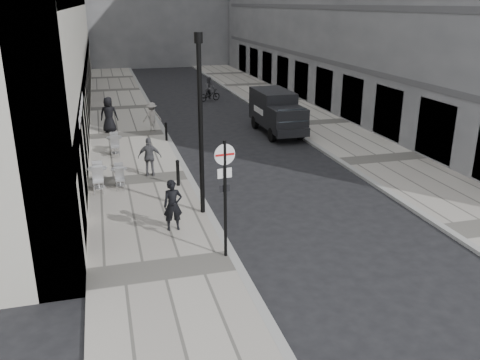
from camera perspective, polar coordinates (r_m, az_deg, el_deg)
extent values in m
plane|color=black|center=(12.16, 2.83, -15.23)|extent=(120.00, 120.00, 0.00)
cube|color=#A9A499|center=(28.36, -12.46, 4.94)|extent=(4.00, 60.00, 0.12)
cube|color=#A9A499|center=(30.84, 8.47, 6.33)|extent=(4.00, 60.00, 0.12)
imported|color=black|center=(15.92, -7.55, -2.83)|extent=(0.60, 0.41, 1.63)
cylinder|color=black|center=(13.82, -1.68, -2.29)|extent=(0.09, 0.09, 3.37)
cylinder|color=white|center=(13.40, -1.73, 2.88)|extent=(0.58, 0.11, 0.58)
cube|color=#B21414|center=(13.38, -1.71, 2.86)|extent=(0.53, 0.09, 0.06)
cube|color=white|center=(13.58, -1.74, 0.77)|extent=(0.40, 0.08, 0.27)
cylinder|color=black|center=(16.53, -4.43, 5.56)|extent=(0.15, 0.15, 5.71)
cylinder|color=black|center=(16.09, -4.70, 15.65)|extent=(0.27, 0.27, 0.33)
cylinder|color=black|center=(19.85, -6.98, 0.72)|extent=(0.13, 0.13, 0.97)
cylinder|color=black|center=(26.52, -8.29, 5.34)|extent=(0.12, 0.12, 0.90)
cylinder|color=black|center=(26.61, 3.64, 5.09)|extent=(0.25, 0.72, 0.72)
cylinder|color=black|center=(27.16, 6.80, 5.28)|extent=(0.25, 0.72, 0.72)
cylinder|color=black|center=(29.43, 1.71, 6.50)|extent=(0.25, 0.72, 0.72)
cylinder|color=black|center=(29.92, 4.62, 6.66)|extent=(0.25, 0.72, 0.72)
cube|color=black|center=(28.79, 3.67, 8.28)|extent=(1.80, 3.23, 1.79)
cube|color=black|center=(26.62, 5.35, 6.73)|extent=(1.80, 1.62, 1.26)
cube|color=#1E2328|center=(25.93, 5.90, 7.18)|extent=(1.57, 0.32, 0.66)
imported|color=black|center=(37.92, -3.42, 9.49)|extent=(1.73, 1.04, 0.86)
imported|color=#4D4C51|center=(37.84, -3.43, 10.27)|extent=(0.94, 0.82, 1.62)
imported|color=#535357|center=(21.06, -10.11, 2.58)|extent=(1.00, 0.55, 1.62)
imported|color=#A29A95|center=(28.71, -9.84, 7.02)|extent=(1.06, 0.66, 1.58)
imported|color=black|center=(28.82, -14.51, 7.11)|extent=(1.05, 0.79, 1.94)
cylinder|color=silver|center=(20.36, -15.54, -0.79)|extent=(0.46, 0.46, 0.03)
cylinder|color=silver|center=(20.23, -15.63, 0.23)|extent=(0.06, 0.06, 0.78)
cylinder|color=silver|center=(20.11, -15.73, 1.27)|extent=(0.73, 0.73, 0.03)
cylinder|color=#A7A7A9|center=(24.85, -13.81, 2.99)|extent=(0.45, 0.45, 0.03)
cylinder|color=#A7A7A9|center=(24.75, -13.88, 3.82)|extent=(0.06, 0.06, 0.76)
cylinder|color=#A7A7A9|center=(24.65, -13.95, 4.67)|extent=(0.72, 0.72, 0.03)
cylinder|color=#ADADAF|center=(20.42, -13.30, -0.54)|extent=(0.39, 0.39, 0.03)
cylinder|color=#ADADAF|center=(20.31, -13.37, 0.32)|extent=(0.05, 0.05, 0.66)
cylinder|color=#ADADAF|center=(20.21, -13.44, 1.21)|extent=(0.62, 0.62, 0.03)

